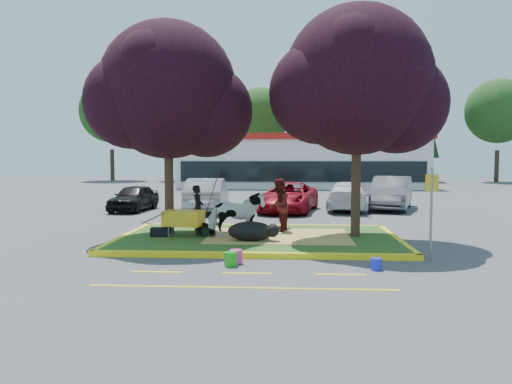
# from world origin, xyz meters

# --- Properties ---
(ground) EXTENTS (90.00, 90.00, 0.00)m
(ground) POSITION_xyz_m (0.00, 0.00, 0.00)
(ground) COLOR #424244
(ground) RESTS_ON ground
(median_island) EXTENTS (8.00, 5.00, 0.15)m
(median_island) POSITION_xyz_m (0.00, 0.00, 0.07)
(median_island) COLOR #224A17
(median_island) RESTS_ON ground
(curb_near) EXTENTS (8.30, 0.16, 0.15)m
(curb_near) POSITION_xyz_m (0.00, -2.58, 0.07)
(curb_near) COLOR yellow
(curb_near) RESTS_ON ground
(curb_far) EXTENTS (8.30, 0.16, 0.15)m
(curb_far) POSITION_xyz_m (0.00, 2.58, 0.07)
(curb_far) COLOR yellow
(curb_far) RESTS_ON ground
(curb_left) EXTENTS (0.16, 5.30, 0.15)m
(curb_left) POSITION_xyz_m (-4.08, 0.00, 0.07)
(curb_left) COLOR yellow
(curb_left) RESTS_ON ground
(curb_right) EXTENTS (0.16, 5.30, 0.15)m
(curb_right) POSITION_xyz_m (4.08, 0.00, 0.07)
(curb_right) COLOR yellow
(curb_right) RESTS_ON ground
(straw_bedding) EXTENTS (4.20, 3.00, 0.01)m
(straw_bedding) POSITION_xyz_m (0.60, 0.00, 0.15)
(straw_bedding) COLOR #C4B151
(straw_bedding) RESTS_ON median_island
(tree_purple_left) EXTENTS (5.06, 4.20, 6.51)m
(tree_purple_left) POSITION_xyz_m (-2.78, 0.38, 4.36)
(tree_purple_left) COLOR black
(tree_purple_left) RESTS_ON median_island
(tree_purple_right) EXTENTS (5.30, 4.40, 6.82)m
(tree_purple_right) POSITION_xyz_m (2.92, 0.18, 4.56)
(tree_purple_right) COLOR black
(tree_purple_right) RESTS_ON median_island
(fire_lane_stripe_a) EXTENTS (1.10, 0.12, 0.01)m
(fire_lane_stripe_a) POSITION_xyz_m (-2.00, -4.20, 0.00)
(fire_lane_stripe_a) COLOR yellow
(fire_lane_stripe_a) RESTS_ON ground
(fire_lane_stripe_b) EXTENTS (1.10, 0.12, 0.01)m
(fire_lane_stripe_b) POSITION_xyz_m (0.00, -4.20, 0.00)
(fire_lane_stripe_b) COLOR yellow
(fire_lane_stripe_b) RESTS_ON ground
(fire_lane_stripe_c) EXTENTS (1.10, 0.12, 0.01)m
(fire_lane_stripe_c) POSITION_xyz_m (2.00, -4.20, 0.00)
(fire_lane_stripe_c) COLOR yellow
(fire_lane_stripe_c) RESTS_ON ground
(fire_lane_long) EXTENTS (6.00, 0.10, 0.01)m
(fire_lane_long) POSITION_xyz_m (0.00, -5.40, 0.00)
(fire_lane_long) COLOR yellow
(fire_lane_long) RESTS_ON ground
(retail_building) EXTENTS (20.40, 8.40, 4.40)m
(retail_building) POSITION_xyz_m (2.00, 27.98, 2.25)
(retail_building) COLOR silver
(retail_building) RESTS_ON ground
(treeline) EXTENTS (46.58, 7.80, 14.63)m
(treeline) POSITION_xyz_m (1.23, 37.61, 7.73)
(treeline) COLOR black
(treeline) RESTS_ON ground
(cow) EXTENTS (1.70, 0.92, 1.38)m
(cow) POSITION_xyz_m (-0.62, -0.54, 0.84)
(cow) COLOR white
(cow) RESTS_ON median_island
(calf) EXTENTS (1.40, 0.95, 0.56)m
(calf) POSITION_xyz_m (-0.17, -0.92, 0.43)
(calf) COLOR black
(calf) RESTS_ON median_island
(handler) EXTENTS (0.37, 0.55, 1.47)m
(handler) POSITION_xyz_m (-2.01, 1.01, 0.88)
(handler) COLOR black
(handler) RESTS_ON median_island
(visitor_a) EXTENTS (0.82, 0.95, 1.69)m
(visitor_a) POSITION_xyz_m (0.59, 0.90, 1.00)
(visitor_a) COLOR #441314
(visitor_a) RESTS_ON median_island
(visitor_b) EXTENTS (0.46, 0.75, 1.19)m
(visitor_b) POSITION_xyz_m (0.74, 1.69, 0.74)
(visitor_b) COLOR black
(visitor_b) RESTS_ON median_island
(wheelbarrow) EXTENTS (2.06, 0.88, 0.78)m
(wheelbarrow) POSITION_xyz_m (-2.22, -0.18, 0.68)
(wheelbarrow) COLOR black
(wheelbarrow) RESTS_ON median_island
(gear_bag_dark) EXTENTS (0.56, 0.35, 0.27)m
(gear_bag_dark) POSITION_xyz_m (-2.95, -0.26, 0.28)
(gear_bag_dark) COLOR black
(gear_bag_dark) RESTS_ON median_island
(gear_bag_green) EXTENTS (0.58, 0.47, 0.27)m
(gear_bag_green) POSITION_xyz_m (-1.59, -0.07, 0.28)
(gear_bag_green) COLOR black
(gear_bag_green) RESTS_ON median_island
(sign_post) EXTENTS (0.32, 0.06, 2.26)m
(sign_post) POSITION_xyz_m (4.30, -2.70, 1.38)
(sign_post) COLOR slate
(sign_post) RESTS_ON ground
(bucket_green) EXTENTS (0.34, 0.34, 0.33)m
(bucket_green) POSITION_xyz_m (-0.44, -3.52, 0.17)
(bucket_green) COLOR #179B19
(bucket_green) RESTS_ON ground
(bucket_pink) EXTENTS (0.37, 0.37, 0.33)m
(bucket_pink) POSITION_xyz_m (-0.35, -3.22, 0.16)
(bucket_pink) COLOR #E4328D
(bucket_pink) RESTS_ON ground
(bucket_blue) EXTENTS (0.33, 0.33, 0.26)m
(bucket_blue) POSITION_xyz_m (2.84, -3.69, 0.13)
(bucket_blue) COLOR #1B28DD
(bucket_blue) RESTS_ON ground
(car_black) EXTENTS (1.77, 3.73, 1.23)m
(car_black) POSITION_xyz_m (-6.31, 8.03, 0.62)
(car_black) COLOR black
(car_black) RESTS_ON ground
(car_silver) EXTENTS (1.85, 4.77, 1.55)m
(car_silver) POSITION_xyz_m (-2.84, 7.98, 0.77)
(car_silver) COLOR #929499
(car_silver) RESTS_ON ground
(car_red) EXTENTS (3.11, 5.23, 1.36)m
(car_red) POSITION_xyz_m (0.91, 8.10, 0.68)
(car_red) COLOR maroon
(car_red) RESTS_ON ground
(car_white) EXTENTS (2.64, 4.93, 1.36)m
(car_white) POSITION_xyz_m (3.77, 8.95, 0.68)
(car_white) COLOR white
(car_white) RESTS_ON ground
(car_grey) EXTENTS (3.00, 5.09, 1.58)m
(car_grey) POSITION_xyz_m (5.87, 9.49, 0.79)
(car_grey) COLOR #53565B
(car_grey) RESTS_ON ground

